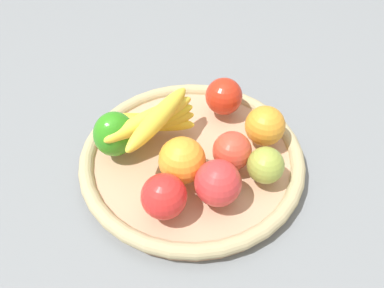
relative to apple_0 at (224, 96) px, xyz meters
The scene contains 11 objects.
ground_plane 0.15m from the apple_0, ahead, with size 2.40×2.40×0.00m, color slate.
basket 0.15m from the apple_0, ahead, with size 0.43×0.43×0.04m.
apple_0 is the anchor object (origin of this frame).
apple_1 0.15m from the apple_0, 34.33° to the left, with size 0.07×0.07×0.07m, color #CC412E.
apple_3 0.22m from the apple_0, 26.14° to the left, with size 0.08×0.08×0.08m, color red.
orange_0 0.19m from the apple_0, ahead, with size 0.08×0.08×0.08m, color orange.
banana_bunch 0.17m from the apple_0, 28.07° to the right, with size 0.19×0.18×0.10m.
apple_4 0.19m from the apple_0, 50.93° to the left, with size 0.07×0.07×0.07m, color #8FA03D.
orange_1 0.11m from the apple_0, 71.69° to the left, with size 0.08×0.08×0.08m, color orange.
apple_2 0.27m from the apple_0, ahead, with size 0.08×0.08×0.08m, color red.
bell_pepper 0.24m from the apple_0, 28.88° to the right, with size 0.08×0.07×0.09m, color #2E8C1A.
Camera 1 is at (0.43, 0.27, 0.59)m, focal length 36.81 mm.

